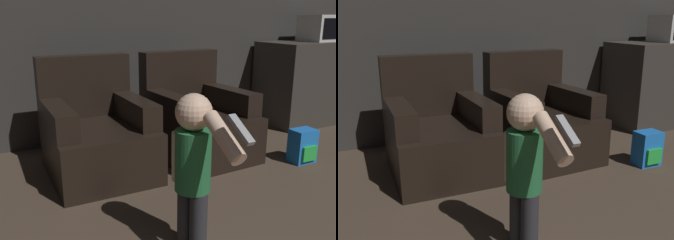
% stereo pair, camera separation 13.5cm
% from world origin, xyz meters
% --- Properties ---
extents(wall_back, '(8.40, 0.05, 2.60)m').
position_xyz_m(wall_back, '(0.00, 4.50, 1.30)').
color(wall_back, '#33302D').
rests_on(wall_back, ground_plane).
extents(armchair_left, '(0.78, 0.91, 0.93)m').
position_xyz_m(armchair_left, '(-0.21, 3.67, 0.32)').
color(armchair_left, black).
rests_on(armchair_left, ground_plane).
extents(armchair_right, '(0.83, 0.95, 0.93)m').
position_xyz_m(armchair_right, '(0.72, 3.67, 0.32)').
color(armchair_right, black).
rests_on(armchair_right, ground_plane).
extents(person_toddler, '(0.19, 0.59, 0.87)m').
position_xyz_m(person_toddler, '(-0.05, 2.40, 0.51)').
color(person_toddler, '#28282D').
rests_on(person_toddler, ground_plane).
extents(toy_backpack, '(0.21, 0.18, 0.30)m').
position_xyz_m(toy_backpack, '(1.45, 3.08, 0.15)').
color(toy_backpack, blue).
rests_on(toy_backpack, ground_plane).
extents(kitchen_counter, '(1.15, 0.68, 0.96)m').
position_xyz_m(kitchen_counter, '(2.53, 4.09, 0.48)').
color(kitchen_counter, '#38332D').
rests_on(kitchen_counter, ground_plane).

